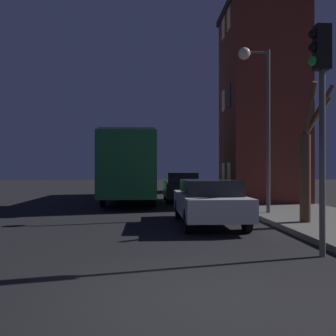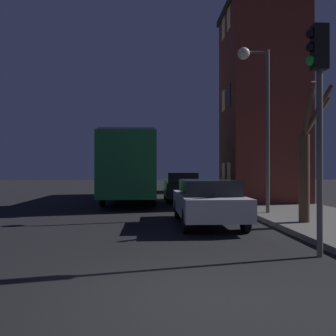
{
  "view_description": "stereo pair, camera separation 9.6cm",
  "coord_description": "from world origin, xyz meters",
  "px_view_note": "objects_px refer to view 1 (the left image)",
  "views": [
    {
      "loc": [
        -0.65,
        -5.02,
        1.74
      ],
      "look_at": [
        0.42,
        13.81,
        1.83
      ],
      "focal_mm": 40.0,
      "sensor_mm": 36.0,
      "label": 1
    },
    {
      "loc": [
        -0.55,
        -5.03,
        1.74
      ],
      "look_at": [
        0.42,
        13.81,
        1.83
      ],
      "focal_mm": 40.0,
      "sensor_mm": 36.0,
      "label": 2
    }
  ],
  "objects_px": {
    "traffic_light": "(321,91)",
    "car_mid_lane": "(181,187)",
    "bare_tree": "(308,159)",
    "car_far_lane": "(176,182)",
    "streetlamp": "(258,96)",
    "bus": "(132,163)",
    "car_near_lane": "(208,200)"
  },
  "relations": [
    {
      "from": "traffic_light",
      "to": "car_mid_lane",
      "type": "relative_size",
      "value": 1.15
    },
    {
      "from": "traffic_light",
      "to": "bare_tree",
      "type": "relative_size",
      "value": 1.12
    },
    {
      "from": "car_far_lane",
      "to": "streetlamp",
      "type": "bearing_deg",
      "value": -83.04
    },
    {
      "from": "bus",
      "to": "car_mid_lane",
      "type": "xyz_separation_m",
      "value": [
        2.75,
        -1.1,
        -1.31
      ]
    },
    {
      "from": "car_mid_lane",
      "to": "car_far_lane",
      "type": "relative_size",
      "value": 0.89
    },
    {
      "from": "bare_tree",
      "to": "car_near_lane",
      "type": "xyz_separation_m",
      "value": [
        -2.96,
        0.59,
        -1.3
      ]
    },
    {
      "from": "bus",
      "to": "car_near_lane",
      "type": "distance_m",
      "value": 10.28
    },
    {
      "from": "traffic_light",
      "to": "car_far_lane",
      "type": "relative_size",
      "value": 1.03
    },
    {
      "from": "car_mid_lane",
      "to": "car_far_lane",
      "type": "height_order",
      "value": "car_mid_lane"
    },
    {
      "from": "streetlamp",
      "to": "bus",
      "type": "distance_m",
      "value": 9.58
    },
    {
      "from": "streetlamp",
      "to": "traffic_light",
      "type": "height_order",
      "value": "streetlamp"
    },
    {
      "from": "streetlamp",
      "to": "traffic_light",
      "type": "bearing_deg",
      "value": -95.75
    },
    {
      "from": "traffic_light",
      "to": "car_far_lane",
      "type": "xyz_separation_m",
      "value": [
        -1.23,
        21.71,
        -2.54
      ]
    },
    {
      "from": "streetlamp",
      "to": "traffic_light",
      "type": "distance_m",
      "value": 6.5
    },
    {
      "from": "streetlamp",
      "to": "car_near_lane",
      "type": "height_order",
      "value": "streetlamp"
    },
    {
      "from": "traffic_light",
      "to": "bus",
      "type": "height_order",
      "value": "traffic_light"
    },
    {
      "from": "car_near_lane",
      "to": "bus",
      "type": "bearing_deg",
      "value": 105.99
    },
    {
      "from": "bus",
      "to": "car_near_lane",
      "type": "relative_size",
      "value": 2.48
    },
    {
      "from": "streetlamp",
      "to": "car_mid_lane",
      "type": "xyz_separation_m",
      "value": [
        -2.24,
        6.73,
        -3.66
      ]
    },
    {
      "from": "bare_tree",
      "to": "car_far_lane",
      "type": "bearing_deg",
      "value": 98.42
    },
    {
      "from": "bare_tree",
      "to": "streetlamp",
      "type": "bearing_deg",
      "value": 106.87
    },
    {
      "from": "car_mid_lane",
      "to": "car_far_lane",
      "type": "bearing_deg",
      "value": 87.56
    },
    {
      "from": "traffic_light",
      "to": "streetlamp",
      "type": "bearing_deg",
      "value": 84.25
    },
    {
      "from": "bare_tree",
      "to": "car_near_lane",
      "type": "height_order",
      "value": "bare_tree"
    },
    {
      "from": "bare_tree",
      "to": "car_far_lane",
      "type": "distance_m",
      "value": 18.15
    },
    {
      "from": "bare_tree",
      "to": "car_mid_lane",
      "type": "height_order",
      "value": "bare_tree"
    },
    {
      "from": "car_mid_lane",
      "to": "traffic_light",
      "type": "bearing_deg",
      "value": -83.04
    },
    {
      "from": "bare_tree",
      "to": "car_mid_lane",
      "type": "relative_size",
      "value": 1.03
    },
    {
      "from": "streetlamp",
      "to": "bare_tree",
      "type": "height_order",
      "value": "streetlamp"
    },
    {
      "from": "bus",
      "to": "car_far_lane",
      "type": "height_order",
      "value": "bus"
    },
    {
      "from": "streetlamp",
      "to": "bare_tree",
      "type": "bearing_deg",
      "value": -73.13
    },
    {
      "from": "car_near_lane",
      "to": "car_far_lane",
      "type": "height_order",
      "value": "car_far_lane"
    }
  ]
}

